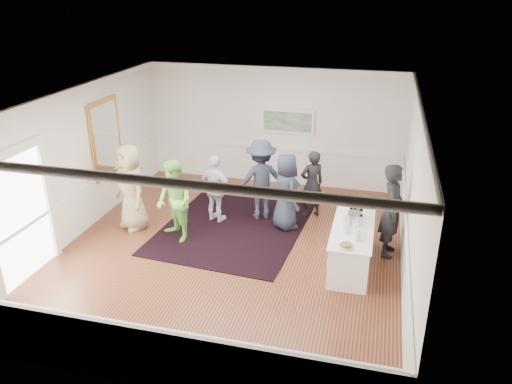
% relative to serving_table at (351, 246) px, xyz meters
% --- Properties ---
extents(floor, '(8.00, 8.00, 0.00)m').
position_rel_serving_table_xyz_m(floor, '(-2.48, -0.02, -0.42)').
color(floor, brown).
rests_on(floor, ground).
extents(ceiling, '(7.00, 8.00, 0.02)m').
position_rel_serving_table_xyz_m(ceiling, '(-2.48, -0.02, 2.78)').
color(ceiling, white).
rests_on(ceiling, wall_back).
extents(wall_left, '(0.02, 8.00, 3.20)m').
position_rel_serving_table_xyz_m(wall_left, '(-5.98, -0.02, 1.18)').
color(wall_left, white).
rests_on(wall_left, floor).
extents(wall_right, '(0.02, 8.00, 3.20)m').
position_rel_serving_table_xyz_m(wall_right, '(1.02, -0.02, 1.18)').
color(wall_right, white).
rests_on(wall_right, floor).
extents(wall_back, '(7.00, 0.02, 3.20)m').
position_rel_serving_table_xyz_m(wall_back, '(-2.48, 3.98, 1.18)').
color(wall_back, white).
rests_on(wall_back, floor).
extents(wall_front, '(7.00, 0.02, 3.20)m').
position_rel_serving_table_xyz_m(wall_front, '(-2.48, -4.02, 1.18)').
color(wall_front, white).
rests_on(wall_front, floor).
extents(wainscoting, '(7.00, 8.00, 1.00)m').
position_rel_serving_table_xyz_m(wainscoting, '(-2.48, -0.02, 0.08)').
color(wainscoting, white).
rests_on(wainscoting, floor).
extents(mirror, '(0.05, 1.25, 1.85)m').
position_rel_serving_table_xyz_m(mirror, '(-5.94, 1.28, 1.38)').
color(mirror, '#CC8A3C').
rests_on(mirror, wall_left).
extents(doorway, '(0.10, 1.78, 2.56)m').
position_rel_serving_table_xyz_m(doorway, '(-5.93, -1.92, 0.99)').
color(doorway, white).
rests_on(doorway, wall_left).
extents(landscape_painting, '(1.44, 0.06, 0.66)m').
position_rel_serving_table_xyz_m(landscape_painting, '(-2.08, 3.93, 1.36)').
color(landscape_painting, white).
rests_on(landscape_painting, wall_back).
extents(area_rug, '(3.36, 4.24, 0.02)m').
position_rel_serving_table_xyz_m(area_rug, '(-2.72, 1.10, -0.41)').
color(area_rug, black).
rests_on(area_rug, floor).
extents(serving_table, '(0.79, 2.08, 0.84)m').
position_rel_serving_table_xyz_m(serving_table, '(0.00, 0.00, 0.00)').
color(serving_table, white).
rests_on(serving_table, floor).
extents(bartender, '(0.52, 0.75, 1.96)m').
position_rel_serving_table_xyz_m(bartender, '(0.72, 0.65, 0.56)').
color(bartender, black).
rests_on(bartender, floor).
extents(guest_tan, '(1.16, 1.07, 1.99)m').
position_rel_serving_table_xyz_m(guest_tan, '(-4.94, 0.43, 0.57)').
color(guest_tan, tan).
rests_on(guest_tan, floor).
extents(guest_green, '(1.12, 1.08, 1.81)m').
position_rel_serving_table_xyz_m(guest_green, '(-3.78, 0.15, 0.48)').
color(guest_green, '#7BCB51').
rests_on(guest_green, floor).
extents(guest_lilac, '(1.02, 0.67, 1.61)m').
position_rel_serving_table_xyz_m(guest_lilac, '(-3.22, 1.23, 0.38)').
color(guest_lilac, silver).
rests_on(guest_lilac, floor).
extents(guest_dark_a, '(1.43, 1.20, 1.93)m').
position_rel_serving_table_xyz_m(guest_dark_a, '(-2.25, 1.67, 0.54)').
color(guest_dark_a, '#222939').
rests_on(guest_dark_a, floor).
extents(guest_dark_b, '(0.71, 0.66, 1.64)m').
position_rel_serving_table_xyz_m(guest_dark_b, '(-1.11, 2.05, 0.40)').
color(guest_dark_b, black).
rests_on(guest_dark_b, floor).
extents(guest_navy, '(0.96, 1.03, 1.77)m').
position_rel_serving_table_xyz_m(guest_navy, '(-1.58, 1.31, 0.46)').
color(guest_navy, '#222939').
rests_on(guest_navy, floor).
extents(wine_bottles, '(0.27, 0.23, 0.31)m').
position_rel_serving_table_xyz_m(wine_bottles, '(0.00, 0.46, 0.57)').
color(wine_bottles, black).
rests_on(wine_bottles, serving_table).
extents(juice_pitchers, '(0.36, 0.61, 0.24)m').
position_rel_serving_table_xyz_m(juice_pitchers, '(-0.02, -0.27, 0.54)').
color(juice_pitchers, '#84BA42').
rests_on(juice_pitchers, serving_table).
extents(ice_bucket, '(0.26, 0.26, 0.24)m').
position_rel_serving_table_xyz_m(ice_bucket, '(-0.00, 0.15, 0.53)').
color(ice_bucket, silver).
rests_on(ice_bucket, serving_table).
extents(nut_bowl, '(0.26, 0.26, 0.08)m').
position_rel_serving_table_xyz_m(nut_bowl, '(-0.06, -0.84, 0.45)').
color(nut_bowl, white).
rests_on(nut_bowl, serving_table).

